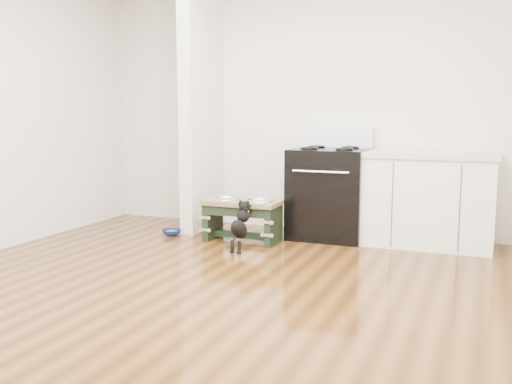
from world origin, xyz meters
name	(u,v)px	position (x,y,z in m)	size (l,w,h in m)	color
ground	(215,296)	(0.00, 0.00, 0.00)	(5.00, 5.00, 0.00)	#3F230B
room_shell	(213,63)	(0.00, 0.00, 1.62)	(5.00, 5.00, 5.00)	silver
partition_wall	(202,107)	(-1.18, 2.10, 1.35)	(0.15, 0.80, 2.70)	silver
oven_range	(329,192)	(0.25, 2.16, 0.48)	(0.76, 0.69, 1.14)	black
cabinet_run	(428,199)	(1.23, 2.18, 0.45)	(1.24, 0.64, 0.91)	white
dog_feeder	(242,212)	(-0.51, 1.66, 0.30)	(0.76, 0.41, 0.43)	black
puppy	(241,224)	(-0.37, 1.31, 0.25)	(0.13, 0.39, 0.46)	black
floor_bowl	(172,232)	(-1.31, 1.63, 0.03)	(0.22, 0.22, 0.06)	navy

